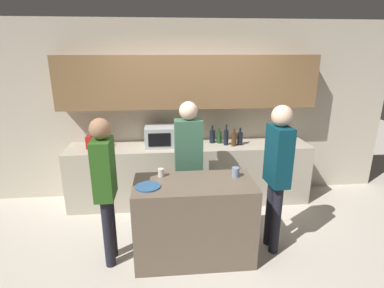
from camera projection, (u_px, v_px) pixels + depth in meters
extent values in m
plane|color=beige|center=(200.00, 258.00, 3.41)|extent=(14.00, 14.00, 0.00)
cube|color=beige|center=(188.00, 111.00, 4.66)|extent=(6.40, 0.08, 2.70)
cube|color=olive|center=(189.00, 82.00, 4.33)|extent=(3.74, 0.32, 0.75)
cube|color=#B7AD99|center=(190.00, 173.00, 4.60)|extent=(3.60, 0.62, 0.90)
cube|color=brown|center=(194.00, 220.00, 3.33)|extent=(1.30, 0.64, 0.92)
cube|color=#B7BABC|center=(163.00, 136.00, 4.40)|extent=(0.52, 0.38, 0.30)
cube|color=black|center=(159.00, 140.00, 4.21)|extent=(0.31, 0.01, 0.19)
cube|color=#B21E19|center=(96.00, 142.00, 4.33)|extent=(0.26, 0.16, 0.18)
cube|color=black|center=(92.00, 136.00, 4.30)|extent=(0.02, 0.11, 0.01)
cube|color=black|center=(99.00, 136.00, 4.31)|extent=(0.02, 0.11, 0.01)
cylinder|color=brown|center=(279.00, 139.00, 4.58)|extent=(0.14, 0.14, 0.10)
cylinder|color=#38662D|center=(280.00, 131.00, 4.54)|extent=(0.01, 0.01, 0.18)
sphere|color=silver|center=(281.00, 122.00, 4.50)|extent=(0.13, 0.13, 0.13)
cylinder|color=black|center=(212.00, 137.00, 4.57)|extent=(0.08, 0.08, 0.19)
cylinder|color=black|center=(212.00, 128.00, 4.53)|extent=(0.03, 0.03, 0.08)
cylinder|color=#194723|center=(219.00, 137.00, 4.55)|extent=(0.07, 0.07, 0.18)
cylinder|color=#194723|center=(220.00, 129.00, 4.51)|extent=(0.02, 0.02, 0.07)
cylinder|color=black|center=(226.00, 138.00, 4.46)|extent=(0.07, 0.07, 0.23)
cylinder|color=black|center=(226.00, 127.00, 4.41)|extent=(0.02, 0.02, 0.09)
cylinder|color=#472814|center=(234.00, 140.00, 4.42)|extent=(0.08, 0.08, 0.19)
cylinder|color=#472814|center=(234.00, 131.00, 4.38)|extent=(0.03, 0.03, 0.07)
cylinder|color=black|center=(240.00, 139.00, 4.47)|extent=(0.08, 0.08, 0.19)
cylinder|color=black|center=(240.00, 130.00, 4.43)|extent=(0.03, 0.03, 0.07)
cylinder|color=#2D5684|center=(148.00, 186.00, 3.07)|extent=(0.26, 0.26, 0.01)
cylinder|color=#7585A5|center=(235.00, 172.00, 3.31)|extent=(0.08, 0.08, 0.11)
cylinder|color=beige|center=(161.00, 173.00, 3.32)|extent=(0.07, 0.07, 0.09)
cylinder|color=black|center=(276.00, 220.00, 3.40)|extent=(0.11, 0.11, 0.83)
cylinder|color=black|center=(270.00, 213.00, 3.55)|extent=(0.11, 0.11, 0.83)
cube|color=#0B3846|center=(279.00, 156.00, 3.25)|extent=(0.21, 0.35, 0.66)
sphere|color=beige|center=(282.00, 116.00, 3.12)|extent=(0.23, 0.23, 0.23)
cylinder|color=black|center=(111.00, 225.00, 3.34)|extent=(0.11, 0.11, 0.79)
cylinder|color=black|center=(108.00, 233.00, 3.18)|extent=(0.11, 0.11, 0.79)
cube|color=#2B591B|center=(104.00, 169.00, 3.05)|extent=(0.19, 0.34, 0.63)
sphere|color=#9E7051|center=(100.00, 129.00, 2.92)|extent=(0.21, 0.21, 0.21)
cylinder|color=black|center=(195.00, 199.00, 3.90)|extent=(0.11, 0.11, 0.82)
cylinder|color=black|center=(183.00, 200.00, 3.88)|extent=(0.11, 0.11, 0.82)
cube|color=#3A664D|center=(189.00, 146.00, 3.67)|extent=(0.34, 0.20, 0.65)
sphere|color=beige|center=(188.00, 111.00, 3.54)|extent=(0.22, 0.22, 0.22)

